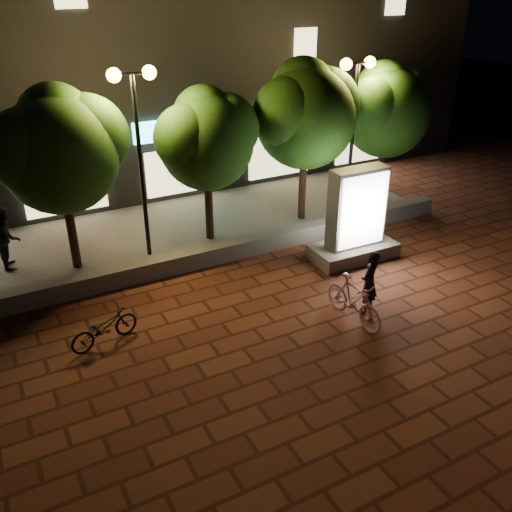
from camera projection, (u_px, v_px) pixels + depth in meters
ground at (287, 334)px, 12.38m from camera, size 80.00×80.00×0.00m
retaining_wall at (214, 254)px, 15.41m from camera, size 16.00×0.45×0.50m
sidewalk at (182, 229)px, 17.46m from camera, size 16.00×5.00×0.08m
building_block at (110, 44)px, 20.29m from camera, size 28.00×8.12×11.30m
tree_left at (59, 146)px, 13.65m from camera, size 3.60×3.00×4.89m
tree_mid at (207, 136)px, 15.43m from camera, size 3.24×2.70×4.50m
tree_right at (306, 111)px, 16.66m from camera, size 3.72×3.10×5.07m
tree_far_right at (387, 107)px, 18.09m from camera, size 3.48×2.90×4.76m
street_lamp_left at (136, 117)px, 13.99m from camera, size 1.26×0.36×5.18m
street_lamp_right at (355, 97)px, 16.99m from camera, size 1.26×0.36×4.98m
ad_kiosk at (355, 223)px, 15.29m from camera, size 2.49×1.28×2.67m
scooter_pink at (354, 300)px, 12.64m from camera, size 0.65×1.88×1.11m
rider at (369, 283)px, 12.87m from camera, size 0.70×0.62×1.61m
scooter_parked at (104, 327)px, 11.90m from camera, size 1.67×0.94×0.83m
pedestrian at (7, 237)px, 14.77m from camera, size 0.72×0.89×1.73m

